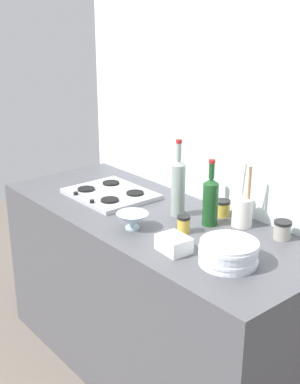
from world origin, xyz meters
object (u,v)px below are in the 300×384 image
object	(u,v)px
condiment_jar_spare	(282,230)
wine_bottle_leftmost	(210,200)
plate_stack	(228,253)
utensil_crock	(242,211)
condiment_jar_front	(184,224)
wine_bottle_mid_left	(178,186)
mixing_bowl	(132,220)
stovetop_hob	(110,194)
butter_dish	(174,244)
condiment_jar_rear	(222,208)

from	to	relation	value
condiment_jar_spare	wine_bottle_leftmost	bearing A→B (deg)	-158.00
plate_stack	utensil_crock	xyz separation A→B (m)	(-0.22, 0.34, 0.02)
utensil_crock	condiment_jar_spare	distance (m)	0.21
condiment_jar_front	wine_bottle_mid_left	bearing A→B (deg)	144.65
plate_stack	mixing_bowl	size ratio (longest dim) A/B	1.59
stovetop_hob	condiment_jar_spare	xyz separation A→B (m)	(0.93, 0.26, 0.03)
plate_stack	wine_bottle_mid_left	world-z (taller)	wine_bottle_mid_left
plate_stack	utensil_crock	distance (m)	0.40
wine_bottle_leftmost	stovetop_hob	bearing A→B (deg)	-168.09
wine_bottle_leftmost	wine_bottle_mid_left	distance (m)	0.19
mixing_bowl	utensil_crock	xyz separation A→B (m)	(0.30, 0.41, 0.03)
stovetop_hob	utensil_crock	distance (m)	0.76
wine_bottle_mid_left	utensil_crock	xyz separation A→B (m)	(0.29, 0.14, -0.08)
stovetop_hob	plate_stack	world-z (taller)	plate_stack
plate_stack	condiment_jar_spare	bearing A→B (deg)	91.04
wine_bottle_mid_left	butter_dish	distance (m)	0.42
butter_dish	utensil_crock	distance (m)	0.43
butter_dish	condiment_jar_spare	world-z (taller)	condiment_jar_spare
wine_bottle_leftmost	condiment_jar_spare	size ratio (longest dim) A/B	3.79
wine_bottle_leftmost	condiment_jar_rear	bearing A→B (deg)	107.21
stovetop_hob	condiment_jar_rear	world-z (taller)	condiment_jar_rear
plate_stack	condiment_jar_rear	size ratio (longest dim) A/B	3.03
condiment_jar_spare	condiment_jar_rear	bearing A→B (deg)	179.63
stovetop_hob	wine_bottle_mid_left	bearing A→B (deg)	12.14
mixing_bowl	plate_stack	bearing A→B (deg)	8.59
wine_bottle_mid_left	condiment_jar_spare	bearing A→B (deg)	18.25
butter_dish	wine_bottle_leftmost	bearing A→B (deg)	107.76
condiment_jar_front	stovetop_hob	bearing A→B (deg)	177.54
butter_dish	utensil_crock	size ratio (longest dim) A/B	0.43
butter_dish	utensil_crock	xyz separation A→B (m)	(0.00, 0.43, 0.04)
wine_bottle_mid_left	condiment_jar_rear	bearing A→B (deg)	49.64
stovetop_hob	condiment_jar_front	xyz separation A→B (m)	(0.61, -0.03, 0.03)
wine_bottle_mid_left	butter_dish	size ratio (longest dim) A/B	2.85
condiment_jar_front	condiment_jar_rear	size ratio (longest dim) A/B	1.01
plate_stack	butter_dish	xyz separation A→B (m)	(-0.22, -0.09, -0.01)
plate_stack	butter_dish	distance (m)	0.24
condiment_jar_front	condiment_jar_spare	xyz separation A→B (m)	(0.33, 0.28, 0.00)
condiment_jar_rear	condiment_jar_spare	size ratio (longest dim) A/B	0.93
wine_bottle_leftmost	condiment_jar_spare	bearing A→B (deg)	22.00
plate_stack	mixing_bowl	distance (m)	0.52
mixing_bowl	condiment_jar_front	xyz separation A→B (m)	(0.18, 0.15, -0.00)
stovetop_hob	plate_stack	size ratio (longest dim) A/B	1.88
plate_stack	wine_bottle_mid_left	size ratio (longest dim) A/B	0.62
utensil_crock	condiment_jar_rear	xyz separation A→B (m)	(-0.14, 0.02, -0.03)
wine_bottle_mid_left	utensil_crock	world-z (taller)	wine_bottle_mid_left
mixing_bowl	utensil_crock	size ratio (longest dim) A/B	0.49
wine_bottle_leftmost	butter_dish	distance (m)	0.35
wine_bottle_leftmost	condiment_jar_front	bearing A→B (deg)	-94.35
wine_bottle_leftmost	utensil_crock	size ratio (longest dim) A/B	1.03
butter_dish	condiment_jar_front	world-z (taller)	condiment_jar_front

